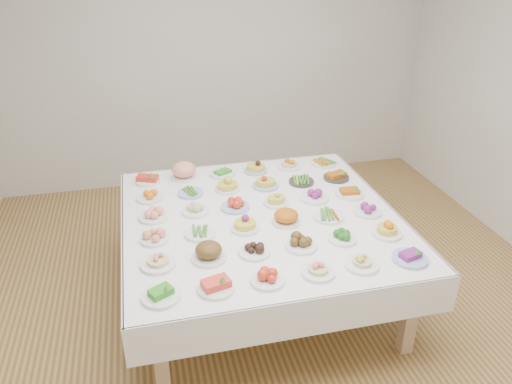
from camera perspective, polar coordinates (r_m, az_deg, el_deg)
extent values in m
plane|color=#A67F45|center=(4.15, 1.61, -12.49)|extent=(5.00, 5.00, 0.00)
cube|color=beige|center=(5.79, -4.86, 14.47)|extent=(5.00, 0.02, 2.80)
cube|color=white|center=(3.83, 0.53, -3.12)|extent=(2.06, 2.06, 0.06)
cube|color=white|center=(4.77, -2.49, 1.75)|extent=(2.08, 0.02, 0.28)
cube|color=white|center=(3.09, 5.33, -14.24)|extent=(2.08, 0.01, 0.28)
cube|color=white|center=(4.22, 14.23, -2.68)|extent=(0.01, 2.08, 0.28)
cube|color=white|center=(3.80, -14.80, -6.28)|extent=(0.02, 2.08, 0.28)
cube|color=#D7B58A|center=(3.29, -10.88, -17.82)|extent=(0.09, 0.09, 0.69)
cube|color=#D7B58A|center=(3.69, 17.19, -12.94)|extent=(0.09, 0.09, 0.69)
cube|color=#D7B58A|center=(4.67, -12.29, -3.20)|extent=(0.09, 0.09, 0.69)
cube|color=#D7B58A|center=(4.95, 7.68, -0.92)|extent=(0.09, 0.09, 0.69)
cylinder|color=white|center=(3.05, -10.76, -11.64)|extent=(0.23, 0.23, 0.02)
cylinder|color=white|center=(3.07, -4.58, -10.92)|extent=(0.23, 0.23, 0.02)
cylinder|color=white|center=(3.12, 1.34, -10.09)|extent=(0.21, 0.21, 0.02)
cylinder|color=white|center=(3.21, 7.09, -9.14)|extent=(0.21, 0.21, 0.02)
cylinder|color=white|center=(3.32, 11.99, -8.20)|extent=(0.22, 0.22, 0.02)
cylinder|color=#4C66B2|center=(3.46, 17.16, -7.33)|extent=(0.23, 0.23, 0.02)
cylinder|color=white|center=(3.32, -11.08, -8.12)|extent=(0.23, 0.23, 0.02)
cylinder|color=white|center=(3.33, -5.40, -7.47)|extent=(0.23, 0.23, 0.02)
cylinder|color=white|center=(3.37, -0.16, -6.91)|extent=(0.21, 0.21, 0.02)
cylinder|color=white|center=(3.45, 5.17, -6.18)|extent=(0.22, 0.22, 0.02)
cylinder|color=white|center=(3.56, 9.84, -5.35)|extent=(0.20, 0.20, 0.02)
cylinder|color=white|center=(3.69, 14.68, -4.62)|extent=(0.22, 0.22, 0.02)
cylinder|color=white|center=(3.58, -11.48, -5.35)|extent=(0.20, 0.20, 0.02)
cylinder|color=white|center=(3.59, -6.40, -4.78)|extent=(0.22, 0.22, 0.02)
cylinder|color=white|center=(3.64, -1.26, -4.17)|extent=(0.21, 0.21, 0.02)
cylinder|color=white|center=(3.72, 3.45, -3.45)|extent=(0.20, 0.20, 0.02)
cylinder|color=white|center=(3.82, 8.27, -2.85)|extent=(0.23, 0.23, 0.02)
cylinder|color=white|center=(3.94, 12.63, -2.28)|extent=(0.21, 0.21, 0.02)
cylinder|color=white|center=(3.85, -11.59, -2.84)|extent=(0.22, 0.22, 0.02)
cylinder|color=white|center=(3.88, -6.92, -2.26)|extent=(0.21, 0.21, 0.02)
cylinder|color=#4C66B2|center=(3.91, -2.41, -1.78)|extent=(0.22, 0.22, 0.02)
cylinder|color=white|center=(3.98, 2.31, -1.28)|extent=(0.20, 0.20, 0.02)
cylinder|color=white|center=(4.07, 6.64, -0.72)|extent=(0.23, 0.23, 0.02)
cylinder|color=white|center=(4.18, 10.62, -0.25)|extent=(0.23, 0.23, 0.02)
cylinder|color=white|center=(4.14, -11.98, -0.69)|extent=(0.22, 0.22, 0.02)
cylinder|color=#4C66B2|center=(4.16, -7.47, -0.17)|extent=(0.21, 0.21, 0.02)
cylinder|color=white|center=(4.20, -3.28, 0.31)|extent=(0.20, 0.20, 0.02)
cylinder|color=#4C66B2|center=(4.25, 1.11, 0.69)|extent=(0.22, 0.22, 0.02)
cylinder|color=#2C2A27|center=(4.34, 5.20, 1.14)|extent=(0.21, 0.21, 0.02)
cylinder|color=#2C2A27|center=(4.45, 9.14, 1.60)|extent=(0.22, 0.22, 0.02)
cylinder|color=white|center=(4.43, -12.26, 1.16)|extent=(0.20, 0.20, 0.02)
cylinder|color=white|center=(4.45, -8.17, 1.66)|extent=(0.21, 0.21, 0.02)
cylinder|color=white|center=(4.48, -3.82, 2.03)|extent=(0.23, 0.23, 0.02)
cylinder|color=#4C66B2|center=(4.53, -0.02, 2.41)|extent=(0.20, 0.20, 0.02)
cylinder|color=white|center=(4.62, 3.78, 2.88)|extent=(0.21, 0.21, 0.02)
cylinder|color=white|center=(4.72, 7.67, 3.22)|extent=(0.22, 0.22, 0.02)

